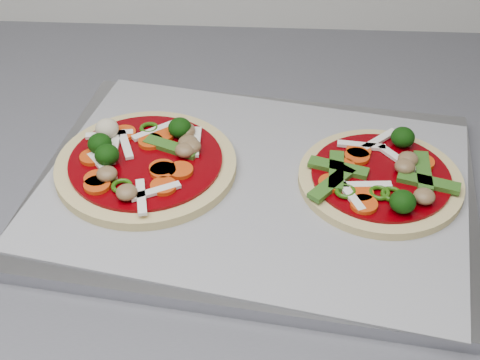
{
  "coord_description": "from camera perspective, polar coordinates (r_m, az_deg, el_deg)",
  "views": [
    {
      "loc": [
        0.49,
        0.74,
        1.33
      ],
      "look_at": [
        0.46,
        1.23,
        0.93
      ],
      "focal_mm": 50.0,
      "sensor_mm": 36.0,
      "label": 1
    }
  ],
  "objects": [
    {
      "name": "baking_tray",
      "position": [
        0.65,
        1.26,
        -0.73
      ],
      "size": [
        0.46,
        0.36,
        0.01
      ],
      "primitive_type": "cube",
      "rotation": [
        0.0,
        0.0,
        -0.13
      ],
      "color": "#9B9BA1",
      "rests_on": "countertop"
    },
    {
      "name": "parchment",
      "position": [
        0.65,
        1.27,
        -0.2
      ],
      "size": [
        0.45,
        0.36,
        0.0
      ],
      "primitive_type": "cube",
      "rotation": [
        0.0,
        0.0,
        -0.19
      ],
      "color": "#A2A1A6",
      "rests_on": "baking_tray"
    },
    {
      "name": "pizza_left",
      "position": [
        0.66,
        -8.09,
        1.65
      ],
      "size": [
        0.25,
        0.25,
        0.03
      ],
      "rotation": [
        0.0,
        0.0,
        -0.55
      ],
      "color": "#DAC582",
      "rests_on": "parchment"
    },
    {
      "name": "pizza_right",
      "position": [
        0.65,
        11.97,
        0.2
      ],
      "size": [
        0.17,
        0.17,
        0.03
      ],
      "rotation": [
        0.0,
        0.0,
        -0.06
      ],
      "color": "#DAC582",
      "rests_on": "parchment"
    }
  ]
}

